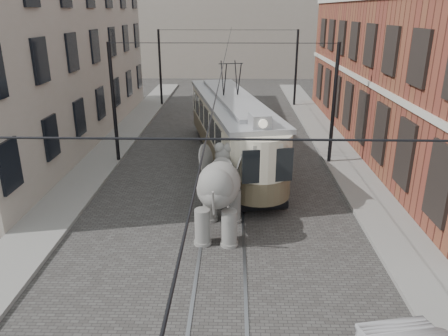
{
  "coord_description": "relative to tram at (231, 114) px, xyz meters",
  "views": [
    {
      "loc": [
        0.37,
        -15.01,
        7.42
      ],
      "look_at": [
        0.01,
        -0.49,
        2.1
      ],
      "focal_mm": 34.77,
      "sensor_mm": 36.0,
      "label": 1
    }
  ],
  "objects": [
    {
      "name": "elephant",
      "position": [
        -0.31,
        -7.71,
        -1.11
      ],
      "size": [
        2.88,
        4.75,
        2.79
      ],
      "primitive_type": null,
      "rotation": [
        0.0,
        0.0,
        -0.08
      ],
      "color": "slate",
      "rests_on": "ground"
    },
    {
      "name": "tram",
      "position": [
        0.0,
        0.0,
        0.0
      ],
      "size": [
        5.13,
        12.91,
        5.02
      ],
      "primitive_type": null,
      "rotation": [
        0.0,
        0.0,
        0.21
      ],
      "color": "beige",
      "rests_on": "ground"
    },
    {
      "name": "tram_rails",
      "position": [
        -0.17,
        -6.37,
        -2.5
      ],
      "size": [
        1.54,
        80.0,
        0.02
      ],
      "primitive_type": null,
      "color": "slate",
      "rests_on": "ground"
    },
    {
      "name": "sidewalk_right",
      "position": [
        5.83,
        -6.37,
        -2.43
      ],
      "size": [
        2.0,
        60.0,
        0.15
      ],
      "primitive_type": "cube",
      "color": "slate",
      "rests_on": "ground"
    },
    {
      "name": "sidewalk_left",
      "position": [
        -6.67,
        -6.37,
        -2.43
      ],
      "size": [
        2.0,
        60.0,
        0.15
      ],
      "primitive_type": "cube",
      "color": "slate",
      "rests_on": "ground"
    },
    {
      "name": "catenary",
      "position": [
        -0.37,
        -1.37,
        0.49
      ],
      "size": [
        11.0,
        30.2,
        6.0
      ],
      "primitive_type": null,
      "color": "black",
      "rests_on": "ground"
    },
    {
      "name": "distant_block",
      "position": [
        -0.17,
        33.63,
        4.49
      ],
      "size": [
        28.0,
        10.0,
        14.0
      ],
      "primitive_type": "cube",
      "color": "gray",
      "rests_on": "ground"
    },
    {
      "name": "ground",
      "position": [
        -0.17,
        -6.37,
        -2.51
      ],
      "size": [
        120.0,
        120.0,
        0.0
      ],
      "primitive_type": "plane",
      "color": "#3E3B39"
    },
    {
      "name": "stucco_building",
      "position": [
        -11.17,
        3.63,
        2.49
      ],
      "size": [
        7.0,
        24.0,
        10.0
      ],
      "primitive_type": "cube",
      "color": "gray",
      "rests_on": "ground"
    },
    {
      "name": "brick_building",
      "position": [
        10.83,
        2.63,
        3.49
      ],
      "size": [
        8.0,
        26.0,
        12.0
      ],
      "primitive_type": "cube",
      "color": "brown",
      "rests_on": "ground"
    }
  ]
}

